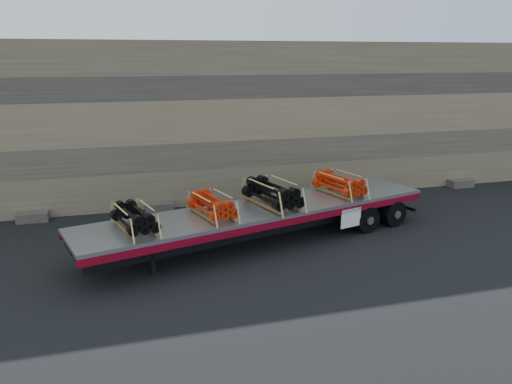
# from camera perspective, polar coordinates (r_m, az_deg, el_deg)

# --- Properties ---
(ground) EXTENTS (120.00, 120.00, 0.00)m
(ground) POSITION_cam_1_polar(r_m,az_deg,el_deg) (17.78, 0.16, -5.75)
(ground) COLOR black
(ground) RESTS_ON ground
(rock_wall) EXTENTS (44.00, 3.00, 7.00)m
(rock_wall) POSITION_cam_1_polar(r_m,az_deg,el_deg) (23.09, -4.31, 8.08)
(rock_wall) COLOR #7A6B54
(rock_wall) RESTS_ON ground
(trailer) EXTENTS (13.24, 5.81, 1.30)m
(trailer) POSITION_cam_1_polar(r_m,az_deg,el_deg) (17.56, 0.69, -3.77)
(trailer) COLOR #A1A3A8
(trailer) RESTS_ON ground
(bundle_front) EXTENTS (1.44, 2.12, 0.69)m
(bundle_front) POSITION_cam_1_polar(r_m,az_deg,el_deg) (15.49, -13.71, -2.98)
(bundle_front) COLOR black
(bundle_front) RESTS_ON trailer
(bundle_midfront) EXTENTS (1.43, 2.11, 0.68)m
(bundle_midfront) POSITION_cam_1_polar(r_m,az_deg,el_deg) (16.38, -5.03, -1.59)
(bundle_midfront) COLOR red
(bundle_midfront) RESTS_ON trailer
(bundle_midrear) EXTENTS (1.73, 2.55, 0.82)m
(bundle_midrear) POSITION_cam_1_polar(r_m,az_deg,el_deg) (17.46, 1.88, -0.23)
(bundle_midrear) COLOR black
(bundle_midrear) RESTS_ON trailer
(bundle_rear) EXTENTS (1.52, 2.25, 0.73)m
(bundle_rear) POSITION_cam_1_polar(r_m,az_deg,el_deg) (19.22, 9.51, 0.87)
(bundle_rear) COLOR red
(bundle_rear) RESTS_ON trailer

